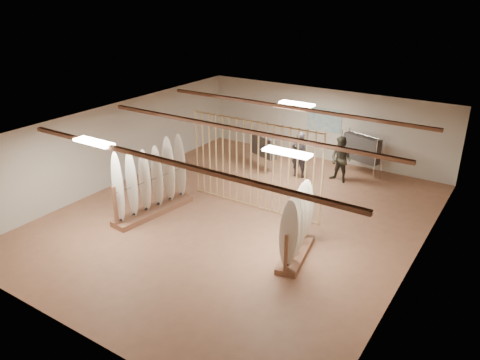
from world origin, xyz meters
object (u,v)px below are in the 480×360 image
Objects in this scene: shopper_a at (300,152)px; clothing_rack_b at (362,148)px; rack_left at (152,190)px; rack_right at (297,235)px; shopper_b at (341,157)px; clothing_rack_a at (264,146)px.

clothing_rack_b is at bearing -148.23° from shopper_a.
clothing_rack_b is 0.84× the size of shopper_a.
rack_left is 1.37× the size of rack_right.
clothing_rack_b is 0.86× the size of shopper_b.
shopper_a is at bearing -126.49° from clothing_rack_b.
rack_left is at bearing -106.14° from clothing_rack_b.
clothing_rack_a is 3.52m from clothing_rack_b.
shopper_a is (2.40, 5.04, 0.20)m from rack_left.
rack_right is 6.20m from clothing_rack_a.
rack_right is at bearing 111.16° from shopper_a.
rack_left is 2.03× the size of clothing_rack_a.
shopper_b is (2.87, 0.37, 0.03)m from clothing_rack_a.
rack_left is at bearing -114.68° from shopper_b.
rack_left reaches higher than clothing_rack_b.
clothing_rack_a is 0.72× the size of shopper_a.
clothing_rack_b is at bearing 63.69° from rack_left.
rack_right is at bearing -69.54° from shopper_b.
shopper_a is at bearing 71.63° from rack_left.
rack_right is at bearing -28.68° from clothing_rack_a.
rack_right is 5.41m from shopper_a.
rack_right is 6.22m from clothing_rack_b.
rack_right reaches higher than clothing_rack_a.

